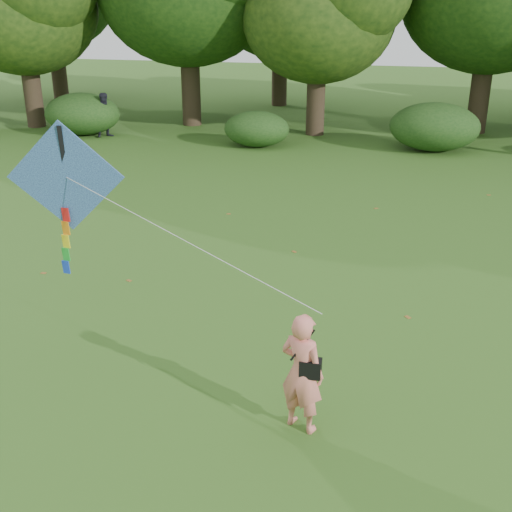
# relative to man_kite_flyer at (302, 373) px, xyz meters

# --- Properties ---
(ground) EXTENTS (100.00, 100.00, 0.00)m
(ground) POSITION_rel_man_kite_flyer_xyz_m (-0.55, 0.65, -0.91)
(ground) COLOR #265114
(ground) RESTS_ON ground
(man_kite_flyer) EXTENTS (0.78, 0.66, 1.82)m
(man_kite_flyer) POSITION_rel_man_kite_flyer_xyz_m (0.00, 0.00, 0.00)
(man_kite_flyer) COLOR #EB7F6E
(man_kite_flyer) RESTS_ON ground
(bystander_left) EXTENTS (1.15, 1.16, 1.88)m
(bystander_left) POSITION_rel_man_kite_flyer_xyz_m (-11.30, 18.19, 0.03)
(bystander_left) COLOR #21212C
(bystander_left) RESTS_ON ground
(crossbody_bag) EXTENTS (0.43, 0.20, 0.72)m
(crossbody_bag) POSITION_rel_man_kite_flyer_xyz_m (0.12, -0.03, 0.12)
(crossbody_bag) COLOR black
(crossbody_bag) RESTS_ON ground
(flying_kite) EXTENTS (5.85, 2.61, 2.91)m
(flying_kite) POSITION_rel_man_kite_flyer_xyz_m (-4.57, 2.31, 1.87)
(flying_kite) COLOR #243A9E
(flying_kite) RESTS_ON ground
(shrub_band) EXTENTS (39.15, 3.22, 1.88)m
(shrub_band) POSITION_rel_man_kite_flyer_xyz_m (-1.27, 18.25, -0.06)
(shrub_band) COLOR #264919
(shrub_band) RESTS_ON ground
(fallen_leaves) EXTENTS (11.67, 15.06, 0.01)m
(fallen_leaves) POSITION_rel_man_kite_flyer_xyz_m (-1.61, 5.20, -0.91)
(fallen_leaves) COLOR brown
(fallen_leaves) RESTS_ON ground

